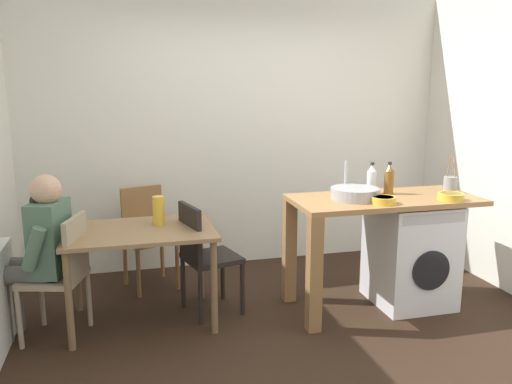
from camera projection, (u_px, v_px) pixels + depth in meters
name	position (u px, v px, depth m)	size (l,w,h in m)	color
ground_plane	(293.00, 336.00, 3.75)	(5.46, 5.46, 0.00)	black
wall_back	(239.00, 131.00, 5.13)	(4.60, 0.10, 2.70)	silver
dining_table	(140.00, 242.00, 3.86)	(1.10, 0.76, 0.74)	olive
chair_person_seat	(63.00, 270.00, 3.64)	(0.49, 0.49, 0.90)	gray
chair_opposite	(203.00, 252.00, 4.03)	(0.49, 0.49, 0.90)	black
chair_spare_by_wall	(147.00, 231.00, 4.64)	(0.50, 0.50, 0.90)	olive
seated_person	(39.00, 248.00, 3.61)	(0.55, 0.54, 1.20)	#595651
kitchen_counter	(360.00, 218.00, 4.08)	(1.50, 0.68, 0.92)	#9E7042
washing_machine	(410.00, 253.00, 4.26)	(0.60, 0.61, 0.86)	silver
sink_basin	(355.00, 193.00, 4.02)	(0.38, 0.38, 0.09)	#9EA0A5
tap	(346.00, 178.00, 4.18)	(0.02, 0.02, 0.28)	#B2B2B7
bottle_tall_green	(372.00, 179.00, 4.22)	(0.08, 0.08, 0.26)	silver
bottle_squat_brown	(389.00, 180.00, 4.21)	(0.08, 0.08, 0.27)	brown
mixing_bowl	(383.00, 200.00, 3.87)	(0.19, 0.19, 0.05)	gold
utensil_crock	(450.00, 184.00, 4.29)	(0.11, 0.11, 0.30)	gray
colander	(451.00, 196.00, 3.99)	(0.20, 0.20, 0.06)	gold
vase	(159.00, 210.00, 3.95)	(0.09, 0.09, 0.22)	gold
scissors	(385.00, 200.00, 3.99)	(0.15, 0.06, 0.01)	#B2B2B7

